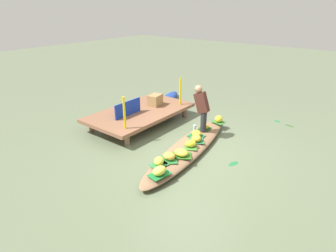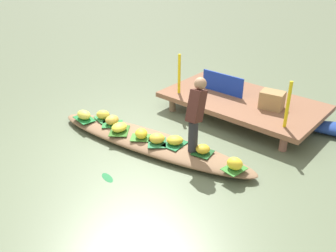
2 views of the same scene
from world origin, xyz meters
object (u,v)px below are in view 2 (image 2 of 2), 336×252
at_px(vendor_person, 196,111).
at_px(produce_crate, 272,100).
at_px(banana_bunch_3, 203,149).
at_px(banana_bunch_4, 141,134).
at_px(banana_bunch_7, 84,115).
at_px(water_bottle, 192,139).
at_px(banana_bunch_1, 103,115).
at_px(banana_bunch_2, 157,138).
at_px(banana_bunch_6, 119,127).
at_px(banana_bunch_5, 175,140).
at_px(banana_bunch_8, 112,120).
at_px(vendor_boat, 150,142).
at_px(market_banner, 223,83).
at_px(banana_bunch_0, 235,164).

xyz_separation_m(vendor_person, produce_crate, (0.40, 1.94, -0.33)).
relative_size(banana_bunch_3, banana_bunch_4, 0.89).
bearing_deg(banana_bunch_7, produce_crate, 41.74).
distance_m(vendor_person, water_bottle, 0.64).
distance_m(banana_bunch_1, banana_bunch_7, 0.37).
bearing_deg(banana_bunch_2, banana_bunch_6, -171.08).
xyz_separation_m(banana_bunch_2, banana_bunch_6, (-0.82, -0.13, -0.01)).
xyz_separation_m(banana_bunch_5, vendor_person, (0.35, 0.10, 0.62)).
xyz_separation_m(banana_bunch_7, banana_bunch_8, (0.59, 0.21, 0.00)).
bearing_deg(produce_crate, banana_bunch_1, -138.22).
bearing_deg(vendor_boat, banana_bunch_4, -137.58).
bearing_deg(market_banner, banana_bunch_3, -65.30).
xyz_separation_m(banana_bunch_5, banana_bunch_7, (-1.97, -0.40, 0.01)).
xyz_separation_m(banana_bunch_0, market_banner, (-1.58, 2.06, 0.31)).
bearing_deg(banana_bunch_5, banana_bunch_4, -159.80).
distance_m(water_bottle, produce_crate, 1.94).
distance_m(banana_bunch_7, water_bottle, 2.27).
distance_m(banana_bunch_1, banana_bunch_5, 1.70).
height_order(vendor_boat, banana_bunch_0, banana_bunch_0).
bearing_deg(vendor_boat, banana_bunch_0, -4.48).
distance_m(vendor_boat, banana_bunch_2, 0.30).
bearing_deg(banana_bunch_6, banana_bunch_2, 8.92).
xyz_separation_m(banana_bunch_5, market_banner, (-0.40, 2.07, 0.33)).
bearing_deg(banana_bunch_8, banana_bunch_6, -18.30).
relative_size(banana_bunch_1, banana_bunch_3, 1.10).
distance_m(banana_bunch_3, vendor_person, 0.65).
xyz_separation_m(vendor_boat, market_banner, (0.10, 2.16, 0.51)).
relative_size(banana_bunch_8, vendor_person, 0.22).
relative_size(banana_bunch_1, banana_bunch_5, 0.92).
distance_m(banana_bunch_2, banana_bunch_8, 1.12).
relative_size(banana_bunch_1, banana_bunch_6, 0.84).
bearing_deg(banana_bunch_6, banana_bunch_8, 161.70).
height_order(vendor_boat, banana_bunch_5, banana_bunch_5).
xyz_separation_m(banana_bunch_1, banana_bunch_8, (0.31, -0.04, -0.00)).
height_order(banana_bunch_5, banana_bunch_8, banana_bunch_8).
distance_m(banana_bunch_0, banana_bunch_1, 2.88).
bearing_deg(banana_bunch_7, banana_bunch_5, 11.50).
xyz_separation_m(banana_bunch_3, market_banner, (-0.93, 1.99, 0.34)).
relative_size(vendor_boat, produce_crate, 9.23).
height_order(banana_bunch_2, banana_bunch_3, banana_bunch_2).
height_order(banana_bunch_0, banana_bunch_5, banana_bunch_0).
xyz_separation_m(banana_bunch_0, water_bottle, (-0.97, 0.19, -0.01)).
bearing_deg(vendor_person, vendor_boat, -167.14).
bearing_deg(banana_bunch_7, banana_bunch_1, 41.42).
distance_m(banana_bunch_5, banana_bunch_8, 1.40).
height_order(banana_bunch_4, vendor_person, vendor_person).
height_order(banana_bunch_3, produce_crate, produce_crate).
distance_m(banana_bunch_1, produce_crate, 3.30).
bearing_deg(vendor_person, market_banner, 110.88).
bearing_deg(banana_bunch_1, banana_bunch_7, -138.58).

